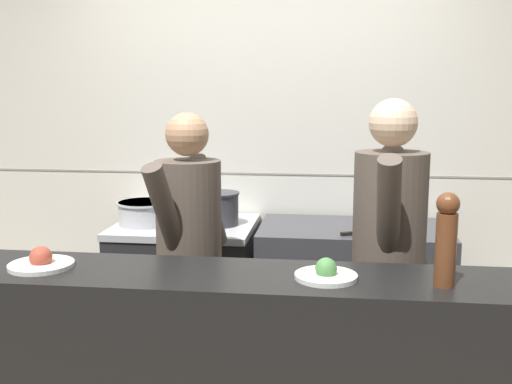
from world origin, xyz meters
The scene contains 12 objects.
wall_back_tiled centered at (0.00, 1.48, 1.30)m, with size 8.00×0.06×2.60m.
oven_range centered at (-0.44, 1.08, 0.44)m, with size 0.85×0.71×0.88m.
prep_counter centered at (0.59, 1.08, 0.44)m, with size 1.12×0.65×0.89m.
stock_pot centered at (-0.69, 1.03, 0.96)m, with size 0.33×0.33×0.14m.
sauce_pot centered at (-0.23, 1.07, 0.99)m, with size 0.25×0.25×0.20m.
mixing_bowl_steel centered at (0.76, 1.05, 0.94)m, with size 0.26×0.26×0.10m.
chefs_knife centered at (0.65, 0.91, 0.90)m, with size 0.36×0.19×0.02m.
plated_dish_main centered at (-0.71, -0.25, 1.01)m, with size 0.26×0.26×0.09m.
plated_dish_appetiser centered at (0.43, -0.26, 1.01)m, with size 0.24×0.24×0.08m.
pepper_mill centered at (0.86, -0.29, 1.17)m, with size 0.08×0.08×0.35m.
chef_head_cook centered at (-0.25, 0.36, 0.88)m, with size 0.41×0.69×1.59m.
chef_sous centered at (0.72, 0.31, 0.92)m, with size 0.38×0.73×1.66m.
Camera 1 is at (0.44, -2.45, 1.69)m, focal length 42.00 mm.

